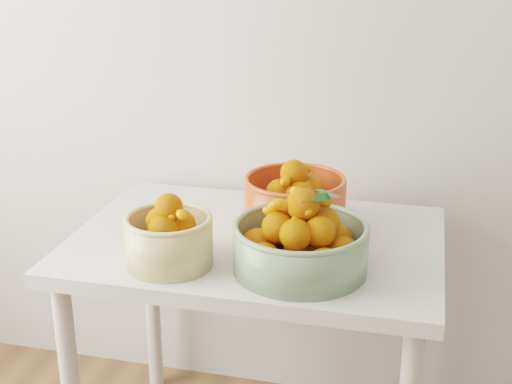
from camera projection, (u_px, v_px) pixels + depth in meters
table at (256, 269)px, 1.98m from camera, size 1.00×0.70×0.75m
bowl_cream at (169, 238)px, 1.77m from camera, size 0.22×0.22×0.19m
bowl_green at (301, 243)px, 1.74m from camera, size 0.35×0.35×0.21m
bowl_orange at (295, 202)px, 1.98m from camera, size 0.33×0.33×0.20m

